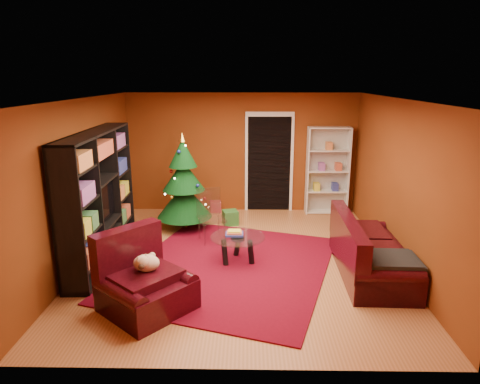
{
  "coord_description": "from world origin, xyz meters",
  "views": [
    {
      "loc": [
        0.12,
        -6.53,
        2.93
      ],
      "look_at": [
        0.0,
        0.4,
        1.05
      ],
      "focal_mm": 32.0,
      "sensor_mm": 36.0,
      "label": 1
    }
  ],
  "objects_px": {
    "sofa": "(372,246)",
    "coffee_table": "(238,249)",
    "gift_box_red": "(216,206)",
    "gift_box_teal": "(183,212)",
    "rug": "(228,267)",
    "christmas_tree": "(184,183)",
    "acrylic_chair": "(212,219)",
    "dog": "(146,263)",
    "media_unit": "(99,197)",
    "gift_box_green": "(230,217)",
    "white_bookshelf": "(328,171)",
    "armchair": "(146,280)"
  },
  "relations": [
    {
      "from": "media_unit",
      "to": "rug",
      "type": "bearing_deg",
      "value": -11.47
    },
    {
      "from": "gift_box_green",
      "to": "gift_box_red",
      "type": "bearing_deg",
      "value": 113.4
    },
    {
      "from": "media_unit",
      "to": "gift_box_teal",
      "type": "distance_m",
      "value": 2.37
    },
    {
      "from": "gift_box_teal",
      "to": "dog",
      "type": "bearing_deg",
      "value": -88.94
    },
    {
      "from": "gift_box_green",
      "to": "white_bookshelf",
      "type": "distance_m",
      "value": 2.38
    },
    {
      "from": "coffee_table",
      "to": "acrylic_chair",
      "type": "xyz_separation_m",
      "value": [
        -0.49,
        0.87,
        0.21
      ]
    },
    {
      "from": "coffee_table",
      "to": "acrylic_chair",
      "type": "distance_m",
      "value": 1.02
    },
    {
      "from": "media_unit",
      "to": "sofa",
      "type": "xyz_separation_m",
      "value": [
        4.29,
        -0.54,
        -0.6
      ]
    },
    {
      "from": "rug",
      "to": "coffee_table",
      "type": "xyz_separation_m",
      "value": [
        0.14,
        0.2,
        0.22
      ]
    },
    {
      "from": "white_bookshelf",
      "to": "sofa",
      "type": "relative_size",
      "value": 0.94
    },
    {
      "from": "gift_box_teal",
      "to": "sofa",
      "type": "height_order",
      "value": "sofa"
    },
    {
      "from": "dog",
      "to": "sofa",
      "type": "xyz_separation_m",
      "value": [
        3.18,
        1.06,
        -0.18
      ]
    },
    {
      "from": "media_unit",
      "to": "christmas_tree",
      "type": "distance_m",
      "value": 1.86
    },
    {
      "from": "sofa",
      "to": "coffee_table",
      "type": "distance_m",
      "value": 2.09
    },
    {
      "from": "media_unit",
      "to": "white_bookshelf",
      "type": "height_order",
      "value": "media_unit"
    },
    {
      "from": "media_unit",
      "to": "white_bookshelf",
      "type": "distance_m",
      "value": 4.84
    },
    {
      "from": "christmas_tree",
      "to": "gift_box_green",
      "type": "distance_m",
      "value": 1.21
    },
    {
      "from": "media_unit",
      "to": "christmas_tree",
      "type": "bearing_deg",
      "value": 49.84
    },
    {
      "from": "gift_box_red",
      "to": "white_bookshelf",
      "type": "relative_size",
      "value": 0.12
    },
    {
      "from": "rug",
      "to": "gift_box_green",
      "type": "distance_m",
      "value": 2.05
    },
    {
      "from": "rug",
      "to": "gift_box_green",
      "type": "bearing_deg",
      "value": 91.43
    },
    {
      "from": "sofa",
      "to": "acrylic_chair",
      "type": "height_order",
      "value": "sofa"
    },
    {
      "from": "rug",
      "to": "coffee_table",
      "type": "height_order",
      "value": "coffee_table"
    },
    {
      "from": "dog",
      "to": "gift_box_teal",
      "type": "bearing_deg",
      "value": 42.4
    },
    {
      "from": "rug",
      "to": "armchair",
      "type": "bearing_deg",
      "value": -127.36
    },
    {
      "from": "sofa",
      "to": "gift_box_red",
      "type": "bearing_deg",
      "value": 42.2
    },
    {
      "from": "media_unit",
      "to": "acrylic_chair",
      "type": "distance_m",
      "value": 1.99
    },
    {
      "from": "acrylic_chair",
      "to": "christmas_tree",
      "type": "bearing_deg",
      "value": 107.73
    },
    {
      "from": "christmas_tree",
      "to": "acrylic_chair",
      "type": "distance_m",
      "value": 1.08
    },
    {
      "from": "armchair",
      "to": "sofa",
      "type": "distance_m",
      "value": 3.37
    },
    {
      "from": "armchair",
      "to": "gift_box_teal",
      "type": "bearing_deg",
      "value": 42.45
    },
    {
      "from": "gift_box_teal",
      "to": "armchair",
      "type": "bearing_deg",
      "value": -88.89
    },
    {
      "from": "christmas_tree",
      "to": "dog",
      "type": "distance_m",
      "value": 3.06
    },
    {
      "from": "media_unit",
      "to": "sofa",
      "type": "bearing_deg",
      "value": -8.7
    },
    {
      "from": "armchair",
      "to": "sofa",
      "type": "xyz_separation_m",
      "value": [
        3.18,
        1.13,
        0.03
      ]
    },
    {
      "from": "rug",
      "to": "christmas_tree",
      "type": "bearing_deg",
      "value": 117.52
    },
    {
      "from": "christmas_tree",
      "to": "sofa",
      "type": "relative_size",
      "value": 0.93
    },
    {
      "from": "gift_box_teal",
      "to": "white_bookshelf",
      "type": "xyz_separation_m",
      "value": [
        3.09,
        0.57,
        0.78
      ]
    },
    {
      "from": "rug",
      "to": "dog",
      "type": "distance_m",
      "value": 1.69
    },
    {
      "from": "coffee_table",
      "to": "gift_box_red",
      "type": "bearing_deg",
      "value": 101.74
    },
    {
      "from": "dog",
      "to": "sofa",
      "type": "distance_m",
      "value": 3.36
    },
    {
      "from": "rug",
      "to": "media_unit",
      "type": "bearing_deg",
      "value": 170.13
    },
    {
      "from": "white_bookshelf",
      "to": "gift_box_teal",
      "type": "bearing_deg",
      "value": -170.31
    },
    {
      "from": "sofa",
      "to": "acrylic_chair",
      "type": "distance_m",
      "value": 2.82
    },
    {
      "from": "media_unit",
      "to": "gift_box_teal",
      "type": "relative_size",
      "value": 8.28
    },
    {
      "from": "media_unit",
      "to": "gift_box_green",
      "type": "bearing_deg",
      "value": 37.71
    },
    {
      "from": "acrylic_chair",
      "to": "dog",
      "type": "bearing_deg",
      "value": -126.48
    },
    {
      "from": "gift_box_red",
      "to": "white_bookshelf",
      "type": "xyz_separation_m",
      "value": [
        2.45,
        -0.02,
        0.83
      ]
    },
    {
      "from": "christmas_tree",
      "to": "acrylic_chair",
      "type": "bearing_deg",
      "value": -51.51
    },
    {
      "from": "dog",
      "to": "sofa",
      "type": "relative_size",
      "value": 0.19
    }
  ]
}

